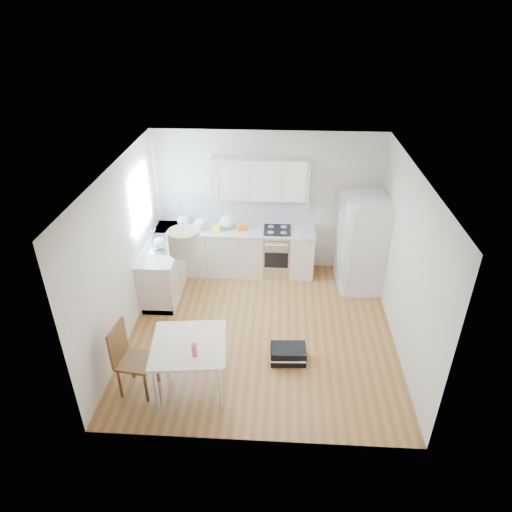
{
  "coord_description": "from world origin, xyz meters",
  "views": [
    {
      "loc": [
        0.26,
        -5.79,
        4.76
      ],
      "look_at": [
        -0.11,
        0.4,
        1.17
      ],
      "focal_mm": 32.0,
      "sensor_mm": 36.0,
      "label": 1
    }
  ],
  "objects_px": {
    "gym_bag": "(288,354)",
    "dining_table": "(189,348)",
    "refrigerator": "(363,244)",
    "dining_chair": "(136,360)"
  },
  "relations": [
    {
      "from": "gym_bag",
      "to": "dining_table",
      "type": "bearing_deg",
      "value": -159.06
    },
    {
      "from": "refrigerator",
      "to": "dining_chair",
      "type": "bearing_deg",
      "value": -145.96
    },
    {
      "from": "dining_table",
      "to": "dining_chair",
      "type": "height_order",
      "value": "dining_chair"
    },
    {
      "from": "dining_table",
      "to": "dining_chair",
      "type": "xyz_separation_m",
      "value": [
        -0.71,
        -0.09,
        -0.15
      ]
    },
    {
      "from": "dining_table",
      "to": "gym_bag",
      "type": "relative_size",
      "value": 2.05
    },
    {
      "from": "dining_chair",
      "to": "gym_bag",
      "type": "bearing_deg",
      "value": 26.75
    },
    {
      "from": "refrigerator",
      "to": "dining_chair",
      "type": "relative_size",
      "value": 1.67
    },
    {
      "from": "refrigerator",
      "to": "gym_bag",
      "type": "bearing_deg",
      "value": -127.62
    },
    {
      "from": "refrigerator",
      "to": "dining_table",
      "type": "bearing_deg",
      "value": -140.12
    },
    {
      "from": "refrigerator",
      "to": "gym_bag",
      "type": "relative_size",
      "value": 3.37
    }
  ]
}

